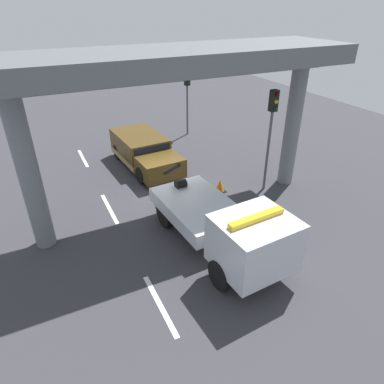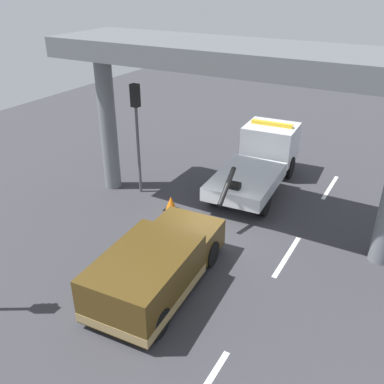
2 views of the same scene
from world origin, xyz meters
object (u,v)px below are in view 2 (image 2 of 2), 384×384
towed_van_green (155,268)px  traffic_cone_orange (171,203)px  traffic_light_far (137,116)px  tow_truck_white (261,158)px

towed_van_green → traffic_cone_orange: towed_van_green is taller
towed_van_green → traffic_light_far: (5.10, 4.22, 2.62)m
towed_van_green → traffic_light_far: 7.12m
tow_truck_white → traffic_cone_orange: size_ratio=12.29×
traffic_light_far → traffic_cone_orange: 3.78m
traffic_light_far → traffic_cone_orange: (-0.74, -2.01, -3.12)m
tow_truck_white → traffic_cone_orange: 4.72m
towed_van_green → traffic_cone_orange: size_ratio=8.95×
traffic_light_far → tow_truck_white: bearing=-51.1°
traffic_light_far → traffic_cone_orange: traffic_light_far is taller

